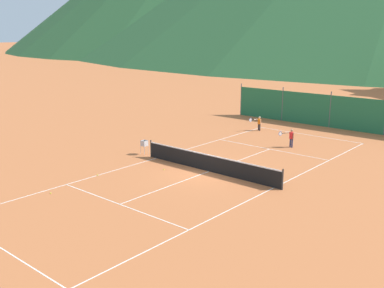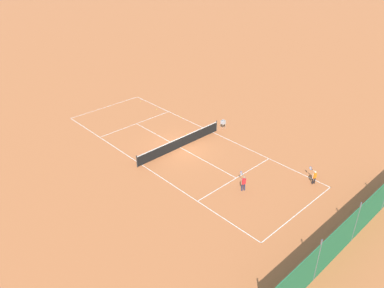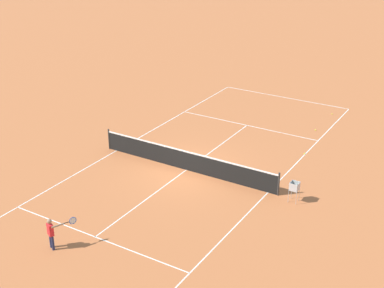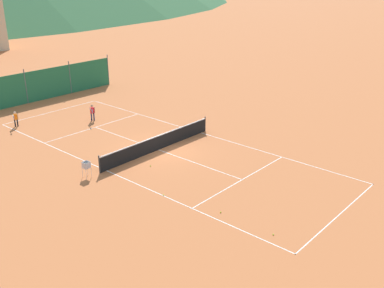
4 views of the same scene
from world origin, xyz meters
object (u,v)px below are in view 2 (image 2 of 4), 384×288
at_px(player_far_service, 314,176).
at_px(tennis_ball_alley_right, 186,134).
at_px(tennis_net, 180,142).
at_px(tennis_ball_alley_left, 140,102).
at_px(tennis_ball_by_net_left, 157,109).
at_px(player_far_baseline, 243,182).
at_px(ball_hopper, 223,123).
at_px(tennis_ball_service_box, 181,117).

height_order(player_far_service, tennis_ball_alley_right, player_far_service).
xyz_separation_m(tennis_net, tennis_ball_alley_left, (-3.51, -10.51, -0.47)).
relative_size(tennis_net, tennis_ball_by_net_left, 139.09).
height_order(tennis_ball_alley_left, tennis_ball_alley_right, same).
relative_size(player_far_baseline, tennis_ball_alley_right, 18.52).
bearing_deg(player_far_baseline, ball_hopper, -128.94).
xyz_separation_m(player_far_baseline, tennis_ball_service_box, (-4.86, -12.17, -0.68)).
relative_size(player_far_service, tennis_ball_alley_right, 16.84).
xyz_separation_m(player_far_baseline, tennis_ball_alley_right, (-2.86, -9.15, -0.68)).
bearing_deg(ball_hopper, tennis_ball_alley_right, -26.24).
relative_size(player_far_baseline, tennis_ball_service_box, 18.52).
xyz_separation_m(player_far_baseline, player_far_service, (-4.43, 3.03, -0.06)).
bearing_deg(ball_hopper, player_far_baseline, 51.06).
bearing_deg(tennis_net, player_far_service, 108.69).
height_order(tennis_ball_alley_left, ball_hopper, ball_hopper).
bearing_deg(tennis_ball_alley_right, player_far_service, 97.35).
relative_size(tennis_net, tennis_ball_alley_right, 139.09).
bearing_deg(tennis_ball_by_net_left, tennis_ball_service_box, 99.87).
bearing_deg(tennis_ball_by_net_left, tennis_ball_alley_left, -89.99).
xyz_separation_m(player_far_service, tennis_ball_alley_left, (0.12, -21.24, -0.62)).
bearing_deg(tennis_net, tennis_ball_alley_left, -108.49).
relative_size(tennis_net, tennis_ball_alley_left, 139.09).
distance_m(tennis_net, tennis_ball_alley_right, 2.56).
bearing_deg(tennis_ball_alley_right, tennis_net, 34.95).
xyz_separation_m(player_far_service, tennis_ball_service_box, (-0.44, -15.20, -0.62)).
distance_m(tennis_ball_service_box, tennis_ball_alley_right, 3.63).
relative_size(player_far_service, tennis_ball_by_net_left, 16.84).
relative_size(tennis_ball_alley_left, tennis_ball_alley_right, 1.00).
xyz_separation_m(tennis_ball_service_box, tennis_ball_alley_left, (0.56, -6.04, 0.00)).
bearing_deg(tennis_net, ball_hopper, 178.30).
xyz_separation_m(tennis_net, player_far_service, (-3.63, 10.74, 0.15)).
distance_m(player_far_service, tennis_ball_service_box, 15.22).
bearing_deg(tennis_ball_service_box, ball_hopper, 104.95).
bearing_deg(tennis_ball_alley_left, tennis_net, 71.51).
bearing_deg(tennis_ball_alley_left, tennis_ball_by_net_left, 90.01).
relative_size(tennis_ball_service_box, tennis_ball_alley_right, 1.00).
bearing_deg(tennis_ball_alley_left, player_far_service, 90.32).
bearing_deg(tennis_ball_service_box, player_far_baseline, 68.21).
bearing_deg(tennis_ball_service_box, tennis_ball_alley_right, 56.40).
bearing_deg(tennis_ball_service_box, tennis_ball_by_net_left, -80.13).
xyz_separation_m(player_far_baseline, tennis_ball_by_net_left, (-4.31, -15.37, -0.68)).
height_order(tennis_net, ball_hopper, tennis_net).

